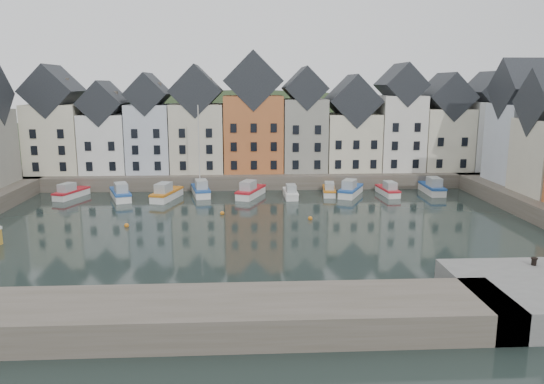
{
  "coord_description": "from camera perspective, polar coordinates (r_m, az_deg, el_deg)",
  "views": [
    {
      "loc": [
        -1.42,
        -52.47,
        14.94
      ],
      "look_at": [
        1.74,
        6.0,
        3.03
      ],
      "focal_mm": 35.0,
      "sensor_mm": 36.0,
      "label": 1
    }
  ],
  "objects": [
    {
      "name": "near_wall",
      "position": [
        34.59,
        -17.63,
        -12.84
      ],
      "size": [
        50.0,
        6.0,
        2.0
      ],
      "primitive_type": "cube",
      "color": "#524B3E",
      "rests_on": "ground"
    },
    {
      "name": "mooring_bollard",
      "position": [
        43.34,
        26.36,
        -6.68
      ],
      "size": [
        0.48,
        0.48,
        0.56
      ],
      "color": "black",
      "rests_on": "near_quay"
    },
    {
      "name": "boat_d",
      "position": [
        73.18,
        -7.67,
        0.26
      ],
      "size": [
        3.22,
        6.78,
        12.45
      ],
      "rotation": [
        0.0,
        0.0,
        0.19
      ],
      "color": "silver",
      "rests_on": "ground"
    },
    {
      "name": "far_terrace",
      "position": [
        80.83,
        0.2,
        7.2
      ],
      "size": [
        72.37,
        8.16,
        17.78
      ],
      "color": "beige",
      "rests_on": "far_quay"
    },
    {
      "name": "hillside",
      "position": [
        113.36,
        -2.24,
        -5.38
      ],
      "size": [
        153.6,
        70.4,
        64.0
      ],
      "color": "#1F2E17",
      "rests_on": "ground"
    },
    {
      "name": "boat_j",
      "position": [
        77.27,
        16.83,
        0.44
      ],
      "size": [
        2.26,
        6.79,
        2.59
      ],
      "rotation": [
        0.0,
        0.0,
        -0.02
      ],
      "color": "silver",
      "rests_on": "ground"
    },
    {
      "name": "boat_b",
      "position": [
        72.84,
        -15.97,
        -0.18
      ],
      "size": [
        4.18,
        6.92,
        2.54
      ],
      "rotation": [
        0.0,
        0.0,
        0.35
      ],
      "color": "silver",
      "rests_on": "ground"
    },
    {
      "name": "boat_e",
      "position": [
        71.6,
        -2.35,
        0.07
      ],
      "size": [
        4.34,
        6.92,
        2.55
      ],
      "rotation": [
        0.0,
        0.0,
        -0.37
      ],
      "color": "silver",
      "rests_on": "ground"
    },
    {
      "name": "ground",
      "position": [
        54.57,
        -1.49,
        -4.39
      ],
      "size": [
        260.0,
        260.0,
        0.0
      ],
      "primitive_type": "plane",
      "color": "black",
      "rests_on": "ground"
    },
    {
      "name": "boat_g",
      "position": [
        73.35,
        6.16,
        0.17
      ],
      "size": [
        2.29,
        5.51,
        2.06
      ],
      "rotation": [
        0.0,
        0.0,
        -0.12
      ],
      "color": "silver",
      "rests_on": "ground"
    },
    {
      "name": "boat_c",
      "position": [
        71.28,
        -11.32,
        -0.2
      ],
      "size": [
        3.8,
        7.01,
        2.57
      ],
      "rotation": [
        0.0,
        0.0,
        -0.27
      ],
      "color": "silver",
      "rests_on": "ground"
    },
    {
      "name": "boat_f",
      "position": [
        71.17,
        2.01,
        -0.12
      ],
      "size": [
        1.74,
        5.41,
        2.07
      ],
      "rotation": [
        0.0,
        0.0,
        0.01
      ],
      "color": "silver",
      "rests_on": "ground"
    },
    {
      "name": "boat_h",
      "position": [
        73.17,
        8.44,
        0.2
      ],
      "size": [
        4.64,
        6.85,
        2.54
      ],
      "rotation": [
        0.0,
        0.0,
        -0.44
      ],
      "color": "silver",
      "rests_on": "ground"
    },
    {
      "name": "boat_i",
      "position": [
        74.46,
        12.38,
        0.17
      ],
      "size": [
        2.22,
        5.82,
        2.19
      ],
      "rotation": [
        0.0,
        0.0,
        0.08
      ],
      "color": "silver",
      "rests_on": "ground"
    },
    {
      "name": "mooring_buoys",
      "position": [
        59.72,
        -5.48,
        -2.89
      ],
      "size": [
        20.5,
        5.5,
        0.5
      ],
      "color": "#C66D17",
      "rests_on": "ground"
    },
    {
      "name": "boat_a",
      "position": [
        75.99,
        -20.85,
        -0.08
      ],
      "size": [
        3.7,
        6.2,
        2.27
      ],
      "rotation": [
        0.0,
        0.0,
        -0.34
      ],
      "color": "silver",
      "rests_on": "ground"
    },
    {
      "name": "far_quay",
      "position": [
        83.65,
        -2.08,
        1.9
      ],
      "size": [
        90.0,
        16.0,
        2.0
      ],
      "primitive_type": "cube",
      "color": "#524B3E",
      "rests_on": "ground"
    }
  ]
}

